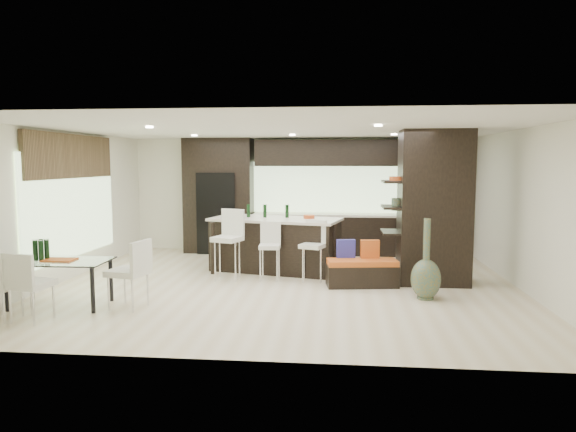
# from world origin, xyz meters

# --- Properties ---
(ground) EXTENTS (8.00, 8.00, 0.00)m
(ground) POSITION_xyz_m (0.00, 0.00, 0.00)
(ground) COLOR beige
(ground) RESTS_ON ground
(back_wall) EXTENTS (8.00, 0.02, 2.70)m
(back_wall) POSITION_xyz_m (0.00, 3.50, 1.35)
(back_wall) COLOR white
(back_wall) RESTS_ON ground
(left_wall) EXTENTS (0.02, 7.00, 2.70)m
(left_wall) POSITION_xyz_m (-4.00, 0.00, 1.35)
(left_wall) COLOR white
(left_wall) RESTS_ON ground
(right_wall) EXTENTS (0.02, 7.00, 2.70)m
(right_wall) POSITION_xyz_m (4.00, 0.00, 1.35)
(right_wall) COLOR white
(right_wall) RESTS_ON ground
(ceiling) EXTENTS (8.00, 7.00, 0.02)m
(ceiling) POSITION_xyz_m (0.00, 0.00, 2.70)
(ceiling) COLOR white
(ceiling) RESTS_ON ground
(window_left) EXTENTS (0.04, 3.20, 1.90)m
(window_left) POSITION_xyz_m (-3.96, 0.20, 1.35)
(window_left) COLOR #B2D199
(window_left) RESTS_ON left_wall
(window_back) EXTENTS (3.40, 0.04, 1.20)m
(window_back) POSITION_xyz_m (0.60, 3.46, 1.55)
(window_back) COLOR #B2D199
(window_back) RESTS_ON back_wall
(stone_accent) EXTENTS (0.08, 3.00, 0.80)m
(stone_accent) POSITION_xyz_m (-3.93, 0.20, 2.25)
(stone_accent) COLOR brown
(stone_accent) RESTS_ON left_wall
(ceiling_spots) EXTENTS (4.00, 3.00, 0.02)m
(ceiling_spots) POSITION_xyz_m (0.00, 0.25, 2.68)
(ceiling_spots) COLOR white
(ceiling_spots) RESTS_ON ceiling
(back_cabinetry) EXTENTS (6.80, 0.68, 2.70)m
(back_cabinetry) POSITION_xyz_m (0.50, 3.17, 1.35)
(back_cabinetry) COLOR black
(back_cabinetry) RESTS_ON ground
(refrigerator) EXTENTS (0.90, 0.68, 1.90)m
(refrigerator) POSITION_xyz_m (-1.90, 3.12, 0.95)
(refrigerator) COLOR black
(refrigerator) RESTS_ON ground
(partition_column) EXTENTS (1.20, 0.80, 2.70)m
(partition_column) POSITION_xyz_m (2.60, 0.40, 1.35)
(partition_column) COLOR black
(partition_column) RESTS_ON ground
(kitchen_island) EXTENTS (2.70, 1.63, 1.05)m
(kitchen_island) POSITION_xyz_m (-0.31, 1.16, 0.53)
(kitchen_island) COLOR black
(kitchen_island) RESTS_ON ground
(stool_left) EXTENTS (0.58, 0.58, 1.04)m
(stool_left) POSITION_xyz_m (-1.08, 0.29, 0.52)
(stool_left) COLOR silver
(stool_left) RESTS_ON ground
(stool_mid) EXTENTS (0.39, 0.39, 0.85)m
(stool_mid) POSITION_xyz_m (-0.31, 0.33, 0.43)
(stool_mid) COLOR silver
(stool_mid) RESTS_ON ground
(stool_right) EXTENTS (0.50, 0.50, 0.88)m
(stool_right) POSITION_xyz_m (0.47, 0.33, 0.44)
(stool_right) COLOR silver
(stool_right) RESTS_ON ground
(bench) EXTENTS (1.26, 0.63, 0.47)m
(bench) POSITION_xyz_m (1.34, 0.02, 0.23)
(bench) COLOR black
(bench) RESTS_ON ground
(floor_vase) EXTENTS (0.56, 0.56, 1.28)m
(floor_vase) POSITION_xyz_m (2.30, -0.73, 0.64)
(floor_vase) COLOR #4D5C42
(floor_vase) RESTS_ON ground
(dining_table) EXTENTS (1.46, 0.86, 0.69)m
(dining_table) POSITION_xyz_m (-3.19, -1.66, 0.34)
(dining_table) COLOR white
(dining_table) RESTS_ON ground
(chair_near) EXTENTS (0.55, 0.55, 0.88)m
(chair_near) POSITION_xyz_m (-3.19, -2.38, 0.44)
(chair_near) COLOR silver
(chair_near) RESTS_ON ground
(chair_far) EXTENTS (0.49, 0.49, 0.82)m
(chair_far) POSITION_xyz_m (-3.63, -2.37, 0.41)
(chair_far) COLOR silver
(chair_far) RESTS_ON ground
(chair_end) EXTENTS (0.59, 0.59, 0.93)m
(chair_end) POSITION_xyz_m (-2.14, -1.66, 0.47)
(chair_end) COLOR silver
(chair_end) RESTS_ON ground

